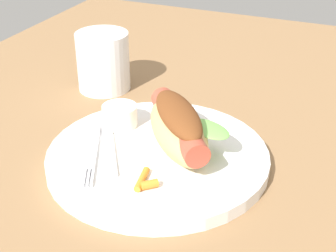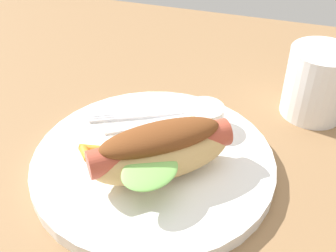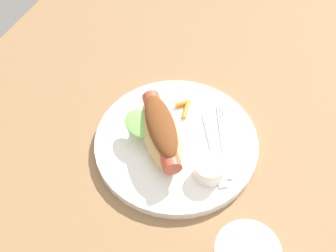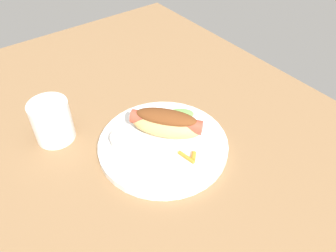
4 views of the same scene
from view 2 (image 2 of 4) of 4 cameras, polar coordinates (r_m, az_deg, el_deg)
ground_plane at (r=48.86cm, az=2.47°, el=-6.26°), size 120.00×90.00×1.80cm
plate at (r=47.52cm, az=-2.00°, el=-4.96°), size 27.06×27.06×1.60cm
hot_dog at (r=43.03cm, az=-1.00°, el=-3.28°), size 15.34×14.34×6.05cm
sauce_ramekin at (r=50.69cm, az=4.97°, el=1.27°), size 4.62×4.62×2.87cm
fork at (r=53.05cm, az=-2.25°, el=1.60°), size 13.94×7.56×0.40cm
knife at (r=51.74cm, az=-0.63°, el=0.55°), size 13.16×8.94×0.36cm
carrot_garnish at (r=47.89cm, az=-10.29°, el=-3.31°), size 3.98×2.97×0.96cm
drinking_cup at (r=57.29cm, az=19.60°, el=5.53°), size 8.21×8.21×9.14cm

